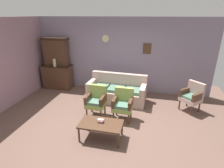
{
  "coord_description": "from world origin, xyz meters",
  "views": [
    {
      "loc": [
        1.12,
        -3.8,
        2.78
      ],
      "look_at": [
        0.01,
        0.99,
        0.85
      ],
      "focal_mm": 28.67,
      "sensor_mm": 36.0,
      "label": 1
    }
  ],
  "objects_px": {
    "vase_on_cabinet": "(54,63)",
    "coffee_table": "(101,125)",
    "book_stack_on_table": "(101,121)",
    "floral_couch": "(117,92)",
    "side_cabinet": "(58,76)",
    "armchair_near_couch_end": "(123,103)",
    "wingback_chair_by_fireplace": "(192,95)",
    "armchair_row_middle": "(96,100)"
  },
  "relations": [
    {
      "from": "vase_on_cabinet",
      "to": "coffee_table",
      "type": "distance_m",
      "value": 3.63
    },
    {
      "from": "book_stack_on_table",
      "to": "floral_couch",
      "type": "bearing_deg",
      "value": 90.64
    },
    {
      "from": "floral_couch",
      "to": "coffee_table",
      "type": "distance_m",
      "value": 2.06
    },
    {
      "from": "floral_couch",
      "to": "vase_on_cabinet",
      "type": "bearing_deg",
      "value": 170.06
    },
    {
      "from": "side_cabinet",
      "to": "wingback_chair_by_fireplace",
      "type": "bearing_deg",
      "value": -8.95
    },
    {
      "from": "armchair_near_couch_end",
      "to": "book_stack_on_table",
      "type": "distance_m",
      "value": 0.99
    },
    {
      "from": "side_cabinet",
      "to": "coffee_table",
      "type": "height_order",
      "value": "side_cabinet"
    },
    {
      "from": "armchair_row_middle",
      "to": "coffee_table",
      "type": "xyz_separation_m",
      "value": [
        0.43,
        -0.99,
        -0.12
      ]
    },
    {
      "from": "armchair_near_couch_end",
      "to": "book_stack_on_table",
      "type": "bearing_deg",
      "value": -111.92
    },
    {
      "from": "vase_on_cabinet",
      "to": "armchair_row_middle",
      "type": "relative_size",
      "value": 0.32
    },
    {
      "from": "armchair_near_couch_end",
      "to": "side_cabinet",
      "type": "bearing_deg",
      "value": 149.49
    },
    {
      "from": "side_cabinet",
      "to": "wingback_chair_by_fireplace",
      "type": "relative_size",
      "value": 1.28
    },
    {
      "from": "side_cabinet",
      "to": "armchair_near_couch_end",
      "type": "height_order",
      "value": "side_cabinet"
    },
    {
      "from": "vase_on_cabinet",
      "to": "coffee_table",
      "type": "relative_size",
      "value": 0.29
    },
    {
      "from": "armchair_near_couch_end",
      "to": "book_stack_on_table",
      "type": "relative_size",
      "value": 6.22
    },
    {
      "from": "floral_couch",
      "to": "wingback_chair_by_fireplace",
      "type": "height_order",
      "value": "same"
    },
    {
      "from": "wingback_chair_by_fireplace",
      "to": "coffee_table",
      "type": "distance_m",
      "value": 2.99
    },
    {
      "from": "side_cabinet",
      "to": "armchair_row_middle",
      "type": "relative_size",
      "value": 1.28
    },
    {
      "from": "wingback_chair_by_fireplace",
      "to": "book_stack_on_table",
      "type": "xyz_separation_m",
      "value": [
        -2.3,
        -1.87,
        -0.04
      ]
    },
    {
      "from": "side_cabinet",
      "to": "floral_couch",
      "type": "height_order",
      "value": "side_cabinet"
    },
    {
      "from": "floral_couch",
      "to": "coffee_table",
      "type": "xyz_separation_m",
      "value": [
        0.04,
        -2.06,
        0.05
      ]
    },
    {
      "from": "armchair_near_couch_end",
      "to": "book_stack_on_table",
      "type": "height_order",
      "value": "armchair_near_couch_end"
    },
    {
      "from": "armchair_row_middle",
      "to": "wingback_chair_by_fireplace",
      "type": "xyz_separation_m",
      "value": [
        2.71,
        0.93,
        0.0
      ]
    },
    {
      "from": "armchair_near_couch_end",
      "to": "wingback_chair_by_fireplace",
      "type": "height_order",
      "value": "same"
    },
    {
      "from": "floral_couch",
      "to": "wingback_chair_by_fireplace",
      "type": "bearing_deg",
      "value": -3.66
    },
    {
      "from": "vase_on_cabinet",
      "to": "floral_couch",
      "type": "relative_size",
      "value": 0.15
    },
    {
      "from": "vase_on_cabinet",
      "to": "coffee_table",
      "type": "height_order",
      "value": "vase_on_cabinet"
    },
    {
      "from": "side_cabinet",
      "to": "coffee_table",
      "type": "xyz_separation_m",
      "value": [
        2.57,
        -2.68,
        -0.09
      ]
    },
    {
      "from": "book_stack_on_table",
      "to": "armchair_near_couch_end",
      "type": "bearing_deg",
      "value": 68.08
    },
    {
      "from": "book_stack_on_table",
      "to": "coffee_table",
      "type": "bearing_deg",
      "value": -69.88
    },
    {
      "from": "armchair_near_couch_end",
      "to": "wingback_chair_by_fireplace",
      "type": "bearing_deg",
      "value": 26.23
    },
    {
      "from": "book_stack_on_table",
      "to": "vase_on_cabinet",
      "type": "bearing_deg",
      "value": 135.71
    },
    {
      "from": "floral_couch",
      "to": "armchair_row_middle",
      "type": "xyz_separation_m",
      "value": [
        -0.39,
        -1.08,
        0.17
      ]
    },
    {
      "from": "vase_on_cabinet",
      "to": "armchair_near_couch_end",
      "type": "xyz_separation_m",
      "value": [
        2.88,
        -1.54,
        -0.58
      ]
    },
    {
      "from": "armchair_near_couch_end",
      "to": "vase_on_cabinet",
      "type": "bearing_deg",
      "value": 151.9
    },
    {
      "from": "side_cabinet",
      "to": "vase_on_cabinet",
      "type": "distance_m",
      "value": 0.64
    },
    {
      "from": "floral_couch",
      "to": "book_stack_on_table",
      "type": "distance_m",
      "value": 2.02
    },
    {
      "from": "floral_couch",
      "to": "wingback_chair_by_fireplace",
      "type": "relative_size",
      "value": 2.18
    },
    {
      "from": "floral_couch",
      "to": "side_cabinet",
      "type": "bearing_deg",
      "value": 166.3
    },
    {
      "from": "side_cabinet",
      "to": "armchair_row_middle",
      "type": "height_order",
      "value": "side_cabinet"
    },
    {
      "from": "side_cabinet",
      "to": "armchair_row_middle",
      "type": "xyz_separation_m",
      "value": [
        2.14,
        -1.69,
        0.03
      ]
    },
    {
      "from": "vase_on_cabinet",
      "to": "armchair_row_middle",
      "type": "bearing_deg",
      "value": -35.7
    }
  ]
}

